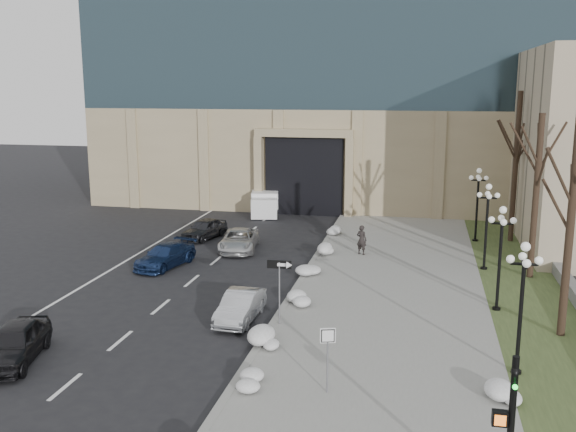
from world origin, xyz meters
name	(u,v)px	position (x,y,z in m)	size (l,w,h in m)	color
sidewalk	(389,293)	(3.50, 14.00, 0.06)	(9.00, 40.00, 0.12)	gray
curb	(297,286)	(-1.00, 14.00, 0.07)	(0.30, 40.00, 0.14)	gray
grass_strip	(531,302)	(10.00, 14.00, 0.05)	(4.00, 40.00, 0.10)	#364522
stone_wall	(569,286)	(12.00, 16.00, 0.35)	(0.50, 30.00, 0.70)	slate
car_a	(14,343)	(-9.33, 3.44, 0.71)	(1.68, 4.18, 1.42)	black
car_b	(240,306)	(-2.50, 9.15, 0.62)	(1.32, 3.79, 1.25)	#ACAFB4
car_c	(165,256)	(-8.83, 16.19, 0.62)	(1.74, 4.27, 1.24)	navy
car_d	(239,240)	(-5.86, 20.48, 0.63)	(2.08, 4.52, 1.26)	silver
car_e	(204,229)	(-8.92, 22.94, 0.65)	(1.53, 3.80, 1.30)	#28292D
pedestrian	(362,240)	(1.53, 20.61, 0.99)	(0.64, 0.42, 1.75)	black
box_truck	(265,202)	(-7.06, 31.97, 0.88)	(3.09, 6.03, 1.83)	silver
one_way_sign	(283,272)	(-0.54, 8.79, 2.35)	(1.06, 0.29, 2.84)	slate
keep_sign	(328,346)	(2.13, 3.19, 1.70)	(0.49, 0.18, 2.31)	slate
snow_clump_b	(244,382)	(-0.60, 3.01, 0.30)	(1.10, 1.60, 0.36)	white
snow_clump_c	(271,340)	(-0.57, 6.62, 0.30)	(1.10, 1.60, 0.36)	white
snow_clump_d	(298,301)	(-0.39, 11.21, 0.30)	(1.10, 1.60, 0.36)	white
snow_clump_e	(310,271)	(-0.72, 16.10, 0.30)	(1.10, 1.60, 0.36)	white
snow_clump_f	(324,252)	(-0.61, 20.04, 0.30)	(1.10, 1.60, 0.36)	white
snow_clump_g	(332,233)	(-0.81, 25.07, 0.30)	(1.10, 1.60, 0.36)	white
snow_clump_h	(512,401)	(7.84, 3.47, 0.30)	(1.10, 1.60, 0.36)	white
lamppost_a	(522,291)	(8.30, 6.00, 3.07)	(1.18, 1.18, 4.76)	black
lamppost_b	(501,244)	(8.30, 12.50, 3.07)	(1.18, 1.18, 4.76)	black
lamppost_c	(487,215)	(8.30, 19.00, 3.07)	(1.18, 1.18, 4.76)	black
lamppost_d	(478,195)	(8.30, 25.50, 3.07)	(1.18, 1.18, 4.76)	black
tree_near	(573,193)	(10.50, 10.00, 5.83)	(3.20, 3.20, 9.00)	black
tree_mid	(538,173)	(10.50, 18.00, 5.50)	(3.20, 3.20, 8.50)	black
tree_far	(517,146)	(10.50, 26.00, 6.15)	(3.20, 3.20, 9.50)	black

